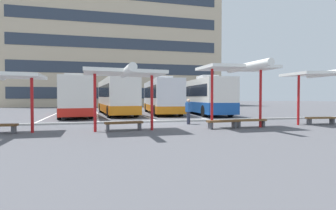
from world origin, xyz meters
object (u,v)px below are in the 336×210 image
at_px(waiting_shelter_2, 239,69).
at_px(bench_4, 321,119).
at_px(bench_1, 124,124).
at_px(waiting_passenger_0, 188,110).
at_px(coach_bus_3, 203,97).
at_px(coach_bus_2, 161,97).
at_px(waiting_shelter_3, 325,75).
at_px(coach_bus_1, 116,97).
at_px(bench_2, 222,122).
at_px(bench_3, 251,121).
at_px(waiting_shelter_1, 125,74).
at_px(coach_bus_0, 73,97).

height_order(waiting_shelter_2, bench_4, waiting_shelter_2).
xyz_separation_m(bench_1, waiting_passenger_0, (4.20, 2.25, 0.54)).
height_order(coach_bus_3, waiting_passenger_0, coach_bus_3).
relative_size(coach_bus_2, waiting_passenger_0, 7.18).
bearing_deg(waiting_shelter_3, waiting_passenger_0, 162.98).
distance_m(coach_bus_1, waiting_passenger_0, 11.30).
distance_m(coach_bus_1, bench_4, 17.24).
height_order(coach_bus_2, bench_2, coach_bus_2).
xyz_separation_m(bench_1, bench_3, (6.95, -0.30, -0.00)).
xyz_separation_m(waiting_shelter_2, waiting_shelter_3, (6.00, 0.48, -0.13)).
height_order(waiting_shelter_1, bench_4, waiting_shelter_1).
relative_size(coach_bus_2, waiting_shelter_3, 2.53).
bearing_deg(bench_1, bench_4, 0.50).
bearing_deg(waiting_passenger_0, coach_bus_3, 63.37).
distance_m(coach_bus_2, bench_1, 14.17).
relative_size(waiting_shelter_3, bench_4, 2.31).
xyz_separation_m(bench_2, waiting_shelter_3, (6.90, 0.34, 2.69)).
distance_m(coach_bus_0, bench_3, 16.49).
relative_size(bench_1, bench_4, 1.02).
xyz_separation_m(coach_bus_1, bench_1, (-0.61, -12.93, -1.36)).
distance_m(waiting_shelter_2, waiting_shelter_3, 6.02).
bearing_deg(bench_4, waiting_passenger_0, 164.74).
relative_size(coach_bus_3, bench_4, 6.32).
distance_m(coach_bus_3, bench_4, 12.09).
bearing_deg(coach_bus_0, waiting_shelter_2, -54.78).
bearing_deg(waiting_shelter_2, waiting_shelter_1, 178.25).
bearing_deg(bench_2, bench_3, 6.09).
bearing_deg(waiting_shelter_1, bench_1, 90.00).
bearing_deg(waiting_shelter_3, coach_bus_1, 131.16).
bearing_deg(coach_bus_0, bench_2, -57.20).
xyz_separation_m(coach_bus_3, bench_2, (-3.79, -12.21, -1.34)).
distance_m(waiting_shelter_1, bench_1, 2.50).
bearing_deg(coach_bus_0, waiting_shelter_1, -75.90).
bearing_deg(coach_bus_3, waiting_shelter_2, -103.17).
relative_size(waiting_shelter_1, waiting_shelter_2, 1.11).
xyz_separation_m(coach_bus_3, bench_3, (-1.99, -12.01, -1.34)).
relative_size(waiting_shelter_1, bench_3, 2.61).
bearing_deg(coach_bus_1, bench_3, -64.40).
relative_size(waiting_shelter_3, waiting_passenger_0, 2.84).
bearing_deg(waiting_shelter_3, bench_3, -178.35).
distance_m(bench_1, bench_3, 6.96).
bearing_deg(coach_bus_0, coach_bus_1, 5.37).
relative_size(bench_4, waiting_passenger_0, 1.23).
xyz_separation_m(waiting_shelter_1, waiting_shelter_3, (12.05, 0.29, 0.22)).
bearing_deg(coach_bus_3, bench_2, -107.24).
bearing_deg(coach_bus_1, waiting_shelter_1, -92.60).
bearing_deg(waiting_passenger_0, coach_bus_0, 125.88).
relative_size(coach_bus_1, bench_3, 6.25).
relative_size(coach_bus_0, coach_bus_2, 1.11).
relative_size(coach_bus_0, coach_bus_3, 1.03).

